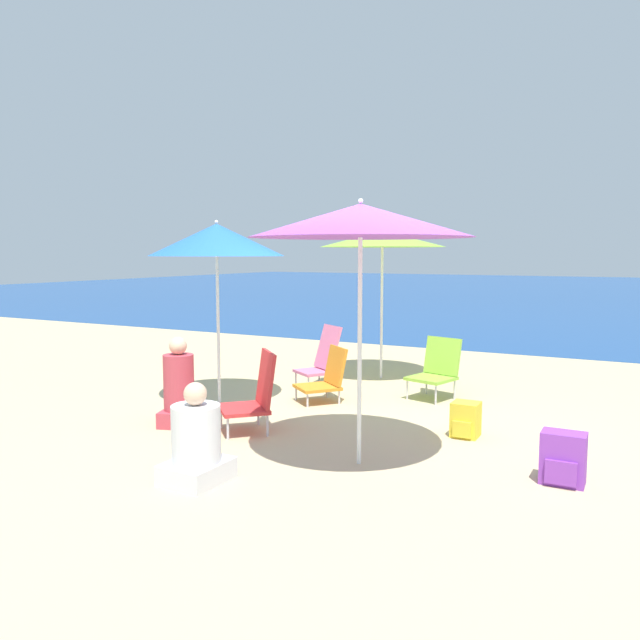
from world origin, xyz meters
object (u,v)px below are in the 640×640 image
(beach_chair_red, at_px, (255,393))
(backpack_purple, at_px, (563,459))
(person_seated_far, at_px, (196,444))
(beach_umbrella_lime, at_px, (382,239))
(person_seated_near, at_px, (179,389))
(beach_umbrella_purple, at_px, (361,221))
(beach_chair_orange, at_px, (326,377))
(beach_chair_lime, at_px, (437,368))
(beach_umbrella_blue, at_px, (217,240))
(beach_chair_pink, at_px, (322,358))
(backpack_yellow, at_px, (466,420))

(beach_chair_red, distance_m, backpack_purple, 2.86)
(person_seated_far, bearing_deg, beach_umbrella_lime, 94.96)
(person_seated_near, distance_m, person_seated_far, 1.67)
(beach_umbrella_purple, height_order, beach_chair_orange, beach_umbrella_purple)
(beach_umbrella_lime, relative_size, person_seated_near, 2.31)
(beach_chair_lime, bearing_deg, beach_umbrella_purple, -70.94)
(beach_chair_lime, relative_size, person_seated_near, 0.80)
(beach_umbrella_blue, relative_size, beach_umbrella_lime, 1.01)
(beach_chair_pink, relative_size, backpack_purple, 2.01)
(beach_chair_lime, xyz_separation_m, backpack_yellow, (0.73, -1.43, -0.20))
(beach_chair_orange, xyz_separation_m, beach_chair_red, (-0.05, -1.42, 0.09))
(beach_chair_lime, bearing_deg, backpack_purple, -37.75)
(backpack_yellow, bearing_deg, beach_chair_pink, 148.85)
(beach_chair_pink, bearing_deg, beach_umbrella_blue, -82.02)
(backpack_yellow, bearing_deg, beach_umbrella_lime, 128.48)
(beach_chair_lime, bearing_deg, beach_umbrella_lime, 158.05)
(beach_umbrella_blue, xyz_separation_m, beach_chair_orange, (1.09, 0.63, -1.60))
(backpack_yellow, distance_m, backpack_purple, 1.31)
(backpack_purple, bearing_deg, beach_chair_orange, 151.55)
(beach_chair_lime, bearing_deg, beach_chair_red, -101.53)
(beach_chair_red, height_order, backpack_purple, beach_chair_red)
(beach_chair_lime, xyz_separation_m, beach_chair_pink, (-1.53, -0.06, 0.01))
(beach_umbrella_lime, bearing_deg, backpack_purple, -48.53)
(beach_umbrella_purple, distance_m, backpack_yellow, 2.26)
(person_seated_near, xyz_separation_m, backpack_yellow, (2.69, 0.96, -0.21))
(beach_umbrella_blue, relative_size, beach_umbrella_purple, 0.97)
(beach_umbrella_blue, bearing_deg, beach_umbrella_purple, -27.07)
(beach_umbrella_purple, distance_m, person_seated_far, 2.16)
(beach_chair_orange, xyz_separation_m, backpack_purple, (2.80, -1.52, -0.10))
(backpack_yellow, relative_size, backpack_purple, 0.84)
(beach_chair_orange, height_order, beach_chair_red, beach_chair_red)
(beach_chair_pink, relative_size, backpack_yellow, 2.40)
(beach_umbrella_lime, bearing_deg, beach_chair_orange, -91.61)
(person_seated_far, relative_size, backpack_yellow, 2.33)
(backpack_yellow, bearing_deg, beach_chair_red, -157.36)
(beach_chair_pink, xyz_separation_m, person_seated_far, (0.75, -3.51, -0.08))
(person_seated_near, bearing_deg, beach_chair_orange, 43.05)
(beach_umbrella_purple, bearing_deg, beach_chair_orange, 124.36)
(beach_umbrella_purple, distance_m, beach_chair_red, 2.11)
(beach_umbrella_blue, height_order, beach_chair_pink, beach_umbrella_blue)
(beach_umbrella_purple, relative_size, beach_chair_orange, 3.18)
(beach_umbrella_lime, bearing_deg, person_seated_near, -105.72)
(beach_umbrella_blue, xyz_separation_m, backpack_purple, (3.89, -0.89, -1.70))
(beach_umbrella_purple, relative_size, backpack_purple, 5.46)
(beach_umbrella_purple, height_order, backpack_yellow, beach_umbrella_purple)
(beach_umbrella_purple, bearing_deg, backpack_yellow, 63.71)
(beach_chair_orange, xyz_separation_m, beach_chair_lime, (1.09, 0.79, 0.07))
(beach_umbrella_lime, relative_size, beach_chair_red, 2.65)
(backpack_purple, bearing_deg, beach_umbrella_lime, 131.47)
(beach_umbrella_lime, distance_m, beach_umbrella_purple, 3.63)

